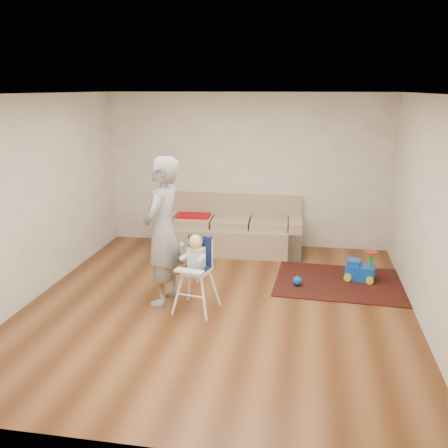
% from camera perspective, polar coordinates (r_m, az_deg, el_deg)
% --- Properties ---
extents(ground, '(5.50, 5.50, 0.00)m').
position_cam_1_polar(ground, '(6.66, -0.60, -9.23)').
color(ground, '#522B12').
rests_on(ground, ground).
extents(room_envelope, '(5.04, 5.52, 2.72)m').
position_cam_1_polar(room_envelope, '(6.64, 0.19, 7.59)').
color(room_envelope, beige).
rests_on(room_envelope, ground).
extents(sofa, '(2.45, 1.09, 0.93)m').
position_cam_1_polar(sofa, '(8.67, 0.85, -0.08)').
color(sofa, gray).
rests_on(sofa, ground).
extents(side_table, '(0.50, 0.50, 0.50)m').
position_cam_1_polar(side_table, '(8.88, -6.00, -1.23)').
color(side_table, black).
rests_on(side_table, ground).
extents(area_rug, '(1.97, 1.52, 0.02)m').
position_cam_1_polar(area_rug, '(7.56, 13.31, -6.52)').
color(area_rug, black).
rests_on(area_rug, ground).
extents(ride_on_toy, '(0.47, 0.37, 0.45)m').
position_cam_1_polar(ride_on_toy, '(7.66, 15.35, -4.52)').
color(ride_on_toy, blue).
rests_on(ride_on_toy, area_rug).
extents(toy_ball, '(0.14, 0.14, 0.14)m').
position_cam_1_polar(toy_ball, '(7.29, 8.39, -6.46)').
color(toy_ball, blue).
rests_on(toy_ball, area_rug).
extents(high_chair, '(0.55, 0.55, 1.02)m').
position_cam_1_polar(high_chair, '(6.34, -3.21, -5.76)').
color(high_chair, white).
rests_on(high_chair, ground).
extents(adult, '(0.56, 0.77, 1.95)m').
position_cam_1_polar(adult, '(6.48, -7.01, -0.88)').
color(adult, gray).
rests_on(adult, ground).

